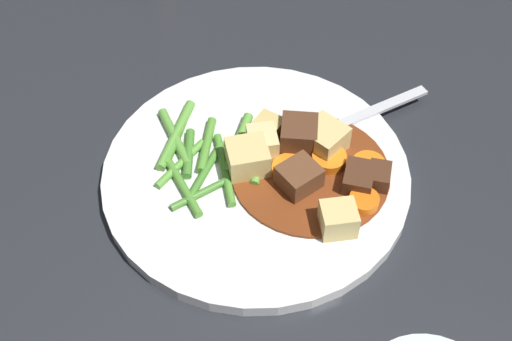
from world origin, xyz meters
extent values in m
plane|color=#26282D|center=(0.00, 0.00, 0.00)|extent=(3.00, 3.00, 0.00)
cylinder|color=white|center=(0.00, 0.00, 0.01)|extent=(0.26, 0.26, 0.01)
cylinder|color=brown|center=(0.05, 0.01, 0.01)|extent=(0.14, 0.14, 0.00)
cylinder|color=orange|center=(0.03, 0.01, 0.02)|extent=(0.04, 0.04, 0.01)
cylinder|color=orange|center=(0.09, 0.02, 0.02)|extent=(0.03, 0.03, 0.01)
cylinder|color=orange|center=(0.09, -0.01, 0.02)|extent=(0.03, 0.03, 0.01)
cylinder|color=orange|center=(0.06, 0.02, 0.02)|extent=(0.03, 0.03, 0.01)
cube|color=#E5CC7A|center=(0.08, -0.04, 0.02)|extent=(0.04, 0.03, 0.02)
cube|color=#E5CC7A|center=(-0.01, 0.00, 0.03)|extent=(0.05, 0.04, 0.03)
cube|color=#EAD68C|center=(0.00, 0.02, 0.02)|extent=(0.03, 0.04, 0.02)
cube|color=#DBBC6B|center=(0.00, 0.04, 0.02)|extent=(0.03, 0.03, 0.02)
cube|color=#E5CC7A|center=(0.05, 0.04, 0.03)|extent=(0.04, 0.04, 0.03)
cube|color=#4C2B19|center=(0.09, 0.01, 0.02)|extent=(0.02, 0.03, 0.02)
cube|color=#56331E|center=(0.03, 0.04, 0.03)|extent=(0.04, 0.04, 0.03)
cube|color=#4C2B19|center=(0.10, 0.01, 0.02)|extent=(0.02, 0.03, 0.02)
cube|color=brown|center=(0.04, -0.01, 0.02)|extent=(0.04, 0.04, 0.02)
cylinder|color=#66AD42|center=(-0.01, 0.02, 0.02)|extent=(0.02, 0.05, 0.01)
cylinder|color=#66AD42|center=(-0.06, -0.01, 0.02)|extent=(0.03, 0.06, 0.01)
cylinder|color=#4C8E33|center=(-0.06, 0.00, 0.02)|extent=(0.02, 0.05, 0.01)
cylinder|color=#66AD42|center=(-0.02, 0.02, 0.02)|extent=(0.01, 0.07, 0.01)
cylinder|color=#599E38|center=(-0.08, 0.01, 0.02)|extent=(0.01, 0.05, 0.01)
cylinder|color=#66AD42|center=(0.00, 0.02, 0.02)|extent=(0.01, 0.08, 0.01)
cylinder|color=#599E38|center=(-0.05, -0.04, 0.02)|extent=(0.05, 0.05, 0.01)
cylinder|color=#66AD42|center=(-0.08, 0.01, 0.02)|extent=(0.05, 0.06, 0.01)
cylinder|color=#4C8E33|center=(-0.04, -0.04, 0.02)|extent=(0.04, 0.05, 0.01)
cylinder|color=#66AD42|center=(-0.08, 0.02, 0.02)|extent=(0.01, 0.08, 0.01)
cylinder|color=#599E38|center=(-0.03, -0.01, 0.02)|extent=(0.04, 0.07, 0.01)
cylinder|color=#4C8E33|center=(-0.04, -0.02, 0.02)|extent=(0.01, 0.07, 0.01)
cylinder|color=#599E38|center=(-0.05, 0.01, 0.02)|extent=(0.02, 0.06, 0.01)
cube|color=silver|center=(0.09, 0.10, 0.01)|extent=(0.09, 0.09, 0.00)
cube|color=silver|center=(0.04, 0.05, 0.01)|extent=(0.03, 0.03, 0.00)
cylinder|color=silver|center=(0.01, 0.04, 0.01)|extent=(0.03, 0.03, 0.00)
cylinder|color=silver|center=(0.01, 0.03, 0.01)|extent=(0.03, 0.03, 0.00)
cylinder|color=silver|center=(0.02, 0.03, 0.01)|extent=(0.03, 0.03, 0.00)
cylinder|color=silver|center=(0.02, 0.02, 0.01)|extent=(0.03, 0.03, 0.00)
camera|label=1|loc=(0.10, -0.36, 0.47)|focal=48.44mm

